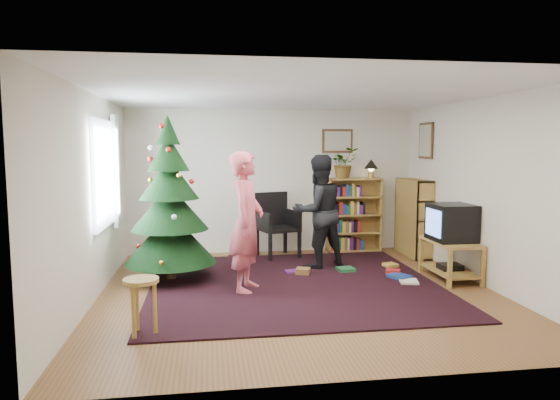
{
  "coord_description": "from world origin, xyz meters",
  "views": [
    {
      "loc": [
        -1.13,
        -6.15,
        1.85
      ],
      "look_at": [
        -0.12,
        0.79,
        1.1
      ],
      "focal_mm": 32.0,
      "sensor_mm": 36.0,
      "label": 1
    }
  ],
  "objects": [
    {
      "name": "ceiling",
      "position": [
        0.0,
        0.0,
        2.5
      ],
      "size": [
        5.0,
        5.0,
        0.0
      ],
      "primitive_type": "plane",
      "rotation": [
        3.14,
        0.0,
        0.0
      ],
      "color": "white",
      "rests_on": "wall_back"
    },
    {
      "name": "window_pane",
      "position": [
        -2.47,
        0.6,
        1.5
      ],
      "size": [
        0.04,
        1.2,
        1.4
      ],
      "primitive_type": "cube",
      "color": "silver",
      "rests_on": "wall_left"
    },
    {
      "name": "christmas_tree",
      "position": [
        -1.65,
        0.81,
        0.95
      ],
      "size": [
        1.26,
        1.26,
        2.28
      ],
      "rotation": [
        0.0,
        0.0,
        -0.04
      ],
      "color": "#3F2816",
      "rests_on": "rug"
    },
    {
      "name": "tv_stand",
      "position": [
        2.22,
        0.29,
        0.33
      ],
      "size": [
        0.53,
        0.95,
        0.55
      ],
      "color": "#A57F3B",
      "rests_on": "floor"
    },
    {
      "name": "crt_tv",
      "position": [
        2.22,
        0.29,
        0.81
      ],
      "size": [
        0.54,
        0.59,
        0.51
      ],
      "color": "black",
      "rests_on": "tv_stand"
    },
    {
      "name": "bookshelf_right",
      "position": [
        2.34,
        1.86,
        0.66
      ],
      "size": [
        0.3,
        0.95,
        1.3
      ],
      "rotation": [
        0.0,
        0.0,
        1.57
      ],
      "color": "#A57F3B",
      "rests_on": "floor"
    },
    {
      "name": "person_by_chair",
      "position": [
        0.53,
        1.23,
        0.87
      ],
      "size": [
        1.0,
        0.88,
        1.73
      ],
      "primitive_type": "imported",
      "rotation": [
        0.0,
        0.0,
        3.45
      ],
      "color": "black",
      "rests_on": "rug"
    },
    {
      "name": "picture_back",
      "position": [
        1.15,
        2.48,
        1.95
      ],
      "size": [
        0.55,
        0.03,
        0.42
      ],
      "color": "#4C3319",
      "rests_on": "wall_back"
    },
    {
      "name": "floor",
      "position": [
        0.0,
        0.0,
        0.0
      ],
      "size": [
        5.0,
        5.0,
        0.0
      ],
      "primitive_type": "plane",
      "color": "brown",
      "rests_on": "ground"
    },
    {
      "name": "stool",
      "position": [
        -1.79,
        -1.27,
        0.45
      ],
      "size": [
        0.35,
        0.35,
        0.58
      ],
      "color": "#A57F3B",
      "rests_on": "floor"
    },
    {
      "name": "person_standing",
      "position": [
        -0.65,
        0.12,
        0.9
      ],
      "size": [
        0.61,
        0.76,
        1.79
      ],
      "primitive_type": "imported",
      "rotation": [
        0.0,
        0.0,
        1.25
      ],
      "color": "#CB515E",
      "rests_on": "rug"
    },
    {
      "name": "picture_right",
      "position": [
        2.48,
        1.75,
        1.95
      ],
      "size": [
        0.03,
        0.5,
        0.6
      ],
      "color": "#4C3319",
      "rests_on": "wall_right"
    },
    {
      "name": "curtain",
      "position": [
        -2.43,
        1.3,
        1.5
      ],
      "size": [
        0.06,
        0.35,
        1.6
      ],
      "primitive_type": "cube",
      "color": "silver",
      "rests_on": "wall_left"
    },
    {
      "name": "table_lamp",
      "position": [
        1.73,
        2.34,
        1.52
      ],
      "size": [
        0.25,
        0.25,
        0.33
      ],
      "color": "#A57F33",
      "rests_on": "bookshelf_back"
    },
    {
      "name": "rug",
      "position": [
        0.0,
        0.3,
        0.01
      ],
      "size": [
        3.8,
        3.6,
        0.02
      ],
      "primitive_type": "cube",
      "color": "black",
      "rests_on": "floor"
    },
    {
      "name": "floor_clutter",
      "position": [
        1.05,
        0.66,
        0.04
      ],
      "size": [
        1.77,
        1.09,
        0.08
      ],
      "color": "#A51E19",
      "rests_on": "rug"
    },
    {
      "name": "wall_back",
      "position": [
        0.0,
        2.5,
        1.25
      ],
      "size": [
        5.0,
        0.02,
        2.5
      ],
      "primitive_type": "cube",
      "color": "silver",
      "rests_on": "floor"
    },
    {
      "name": "bookshelf_back",
      "position": [
        1.43,
        2.34,
        0.66
      ],
      "size": [
        0.95,
        0.3,
        1.3
      ],
      "color": "#A57F3B",
      "rests_on": "floor"
    },
    {
      "name": "wall_front",
      "position": [
        0.0,
        -2.5,
        1.25
      ],
      "size": [
        5.0,
        0.02,
        2.5
      ],
      "primitive_type": "cube",
      "color": "silver",
      "rests_on": "floor"
    },
    {
      "name": "wall_left",
      "position": [
        -2.5,
        0.0,
        1.25
      ],
      "size": [
        0.02,
        5.0,
        2.5
      ],
      "primitive_type": "cube",
      "color": "silver",
      "rests_on": "floor"
    },
    {
      "name": "armchair",
      "position": [
        0.02,
        2.12,
        0.59
      ],
      "size": [
        0.74,
        0.75,
        1.08
      ],
      "rotation": [
        0.0,
        0.0,
        0.3
      ],
      "color": "black",
      "rests_on": "rug"
    },
    {
      "name": "potted_plant",
      "position": [
        1.23,
        2.34,
        1.57
      ],
      "size": [
        0.56,
        0.51,
        0.53
      ],
      "primitive_type": "imported",
      "rotation": [
        0.0,
        0.0,
        0.21
      ],
      "color": "gray",
      "rests_on": "bookshelf_back"
    },
    {
      "name": "wall_right",
      "position": [
        2.5,
        0.0,
        1.25
      ],
      "size": [
        0.02,
        5.0,
        2.5
      ],
      "primitive_type": "cube",
      "color": "silver",
      "rests_on": "floor"
    }
  ]
}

